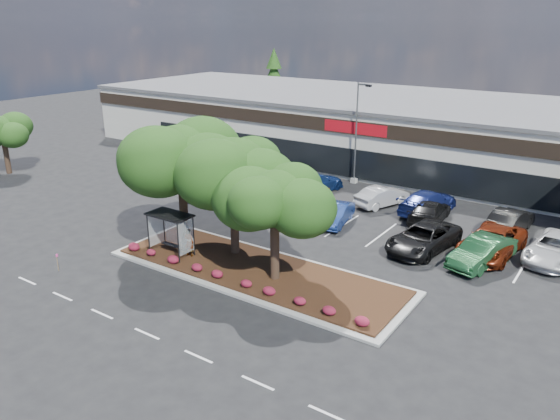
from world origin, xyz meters
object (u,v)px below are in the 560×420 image
Objects in this scene: light_pole at (357,140)px; car_1 at (219,189)px; survey_stake at (57,260)px; car_0 at (215,185)px.

car_1 is (-7.36, -9.91, -3.16)m from light_pole.
car_0 is (-1.98, 16.19, 0.16)m from survey_stake.
car_1 is at bearing -3.08° from car_0.
car_1 is (-1.30, 15.83, -0.01)m from survey_stake.
car_1 is at bearing -126.59° from light_pole.
car_1 is (0.68, -0.36, -0.17)m from car_0.
survey_stake is at bearing -104.24° from car_1.
light_pole is 1.48× the size of car_0.
light_pole is 1.77× the size of car_1.
light_pole is 26.63m from survey_stake.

